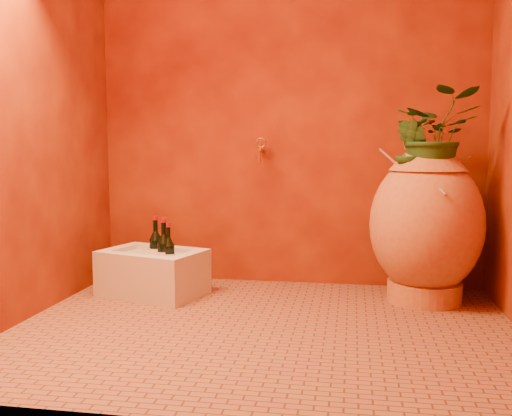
% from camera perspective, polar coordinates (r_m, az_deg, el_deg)
% --- Properties ---
extents(floor, '(2.50, 2.50, 0.00)m').
position_cam_1_polar(floor, '(2.91, 0.79, -11.93)').
color(floor, brown).
rests_on(floor, ground).
extents(wall_back, '(2.50, 0.02, 2.50)m').
position_cam_1_polar(wall_back, '(3.77, 3.20, 11.41)').
color(wall_back, '#5C1205').
rests_on(wall_back, ground).
extents(wall_left, '(0.02, 2.00, 2.50)m').
position_cam_1_polar(wall_left, '(3.23, -22.21, 11.87)').
color(wall_left, '#5C1205').
rests_on(wall_left, ground).
extents(amphora, '(0.67, 0.67, 0.93)m').
position_cam_1_polar(amphora, '(3.44, 16.66, -1.51)').
color(amphora, '#B17832').
rests_on(amphora, floor).
extents(stone_basin, '(0.68, 0.57, 0.28)m').
position_cam_1_polar(stone_basin, '(3.55, -10.26, -6.48)').
color(stone_basin, beige).
rests_on(stone_basin, floor).
extents(wine_bottle_a, '(0.08, 0.08, 0.33)m').
position_cam_1_polar(wine_bottle_a, '(3.43, -9.18, -4.56)').
color(wine_bottle_a, black).
rests_on(wine_bottle_a, stone_basin).
extents(wine_bottle_b, '(0.07, 0.07, 0.30)m').
position_cam_1_polar(wine_bottle_b, '(3.42, -8.72, -4.76)').
color(wine_bottle_b, black).
rests_on(wine_bottle_b, stone_basin).
extents(wine_bottle_c, '(0.08, 0.08, 0.33)m').
position_cam_1_polar(wine_bottle_c, '(3.54, -9.97, -4.23)').
color(wine_bottle_c, black).
rests_on(wine_bottle_c, stone_basin).
extents(wall_tap, '(0.07, 0.14, 0.16)m').
position_cam_1_polar(wall_tap, '(3.70, 0.46, 5.93)').
color(wall_tap, '#A46E26').
rests_on(wall_tap, wall_back).
extents(plant_main, '(0.51, 0.46, 0.52)m').
position_cam_1_polar(plant_main, '(3.40, 17.46, 7.00)').
color(plant_main, '#1B4418').
rests_on(plant_main, amphora).
extents(plant_side, '(0.24, 0.25, 0.36)m').
position_cam_1_polar(plant_side, '(3.32, 15.31, 5.42)').
color(plant_side, '#1B4418').
rests_on(plant_side, amphora).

